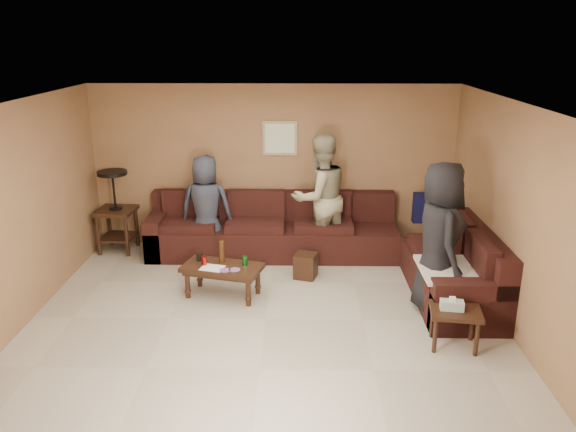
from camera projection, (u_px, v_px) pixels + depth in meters
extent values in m
plane|color=#B1A996|center=(265.00, 319.00, 6.58)|extent=(5.50, 5.50, 0.00)
cube|color=white|center=(263.00, 109.00, 5.83)|extent=(5.50, 5.00, 0.10)
cube|color=#936A45|center=(274.00, 167.00, 8.57)|extent=(5.50, 0.10, 2.50)
cube|color=#936A45|center=(243.00, 333.00, 3.82)|extent=(5.50, 0.10, 2.50)
cube|color=#936A45|center=(18.00, 217.00, 6.24)|extent=(0.10, 5.00, 2.50)
cube|color=#936A45|center=(514.00, 219.00, 6.15)|extent=(0.10, 5.00, 2.50)
cube|color=black|center=(273.00, 240.00, 8.46)|extent=(3.70, 0.90, 0.45)
cube|color=black|center=(274.00, 205.00, 8.64)|extent=(3.70, 0.24, 0.45)
cube|color=black|center=(158.00, 234.00, 8.46)|extent=(0.24, 0.90, 0.63)
cube|color=black|center=(451.00, 282.00, 7.05)|extent=(0.90, 2.00, 0.45)
cube|color=black|center=(481.00, 248.00, 6.90)|extent=(0.24, 2.00, 0.45)
cube|color=black|center=(472.00, 308.00, 6.18)|extent=(0.90, 0.24, 0.63)
cube|color=black|center=(428.00, 208.00, 8.26)|extent=(0.45, 0.14, 0.45)
cube|color=beige|center=(463.00, 270.00, 6.51)|extent=(1.00, 0.85, 0.04)
cube|color=#331C11|center=(222.00, 267.00, 7.06)|extent=(1.08, 0.73, 0.05)
cube|color=#331C11|center=(223.00, 271.00, 7.08)|extent=(1.00, 0.64, 0.05)
cylinder|color=#331C11|center=(188.00, 285.00, 7.07)|extent=(0.06, 0.06, 0.36)
cylinder|color=#331C11|center=(248.00, 292.00, 6.86)|extent=(0.06, 0.06, 0.36)
cylinder|color=#331C11|center=(200.00, 273.00, 7.40)|extent=(0.06, 0.06, 0.36)
cylinder|color=#331C11|center=(258.00, 280.00, 7.19)|extent=(0.06, 0.06, 0.36)
cylinder|color=maroon|center=(204.00, 261.00, 7.05)|extent=(0.07, 0.07, 0.12)
cylinder|color=#157A24|center=(245.00, 261.00, 7.05)|extent=(0.07, 0.07, 0.12)
cylinder|color=#38210C|center=(222.00, 252.00, 7.12)|extent=(0.07, 0.07, 0.28)
cylinder|color=black|center=(199.00, 257.00, 7.19)|extent=(0.08, 0.08, 0.11)
cube|color=white|center=(212.00, 268.00, 6.98)|extent=(0.33, 0.28, 0.00)
cylinder|color=#C8466E|center=(225.00, 270.00, 6.91)|extent=(0.14, 0.14, 0.01)
cylinder|color=#C8466E|center=(234.00, 270.00, 6.92)|extent=(0.14, 0.14, 0.01)
cube|color=#331C11|center=(116.00, 211.00, 8.49)|extent=(0.59, 0.59, 0.06)
cube|color=#331C11|center=(118.00, 237.00, 8.62)|extent=(0.52, 0.52, 0.03)
cylinder|color=#331C11|center=(98.00, 235.00, 8.40)|extent=(0.06, 0.06, 0.64)
cylinder|color=#331C11|center=(127.00, 236.00, 8.36)|extent=(0.06, 0.06, 0.64)
cylinder|color=#331C11|center=(110.00, 226.00, 8.82)|extent=(0.06, 0.06, 0.64)
cylinder|color=#331C11|center=(137.00, 226.00, 8.78)|extent=(0.06, 0.06, 0.64)
cylinder|color=black|center=(116.00, 208.00, 8.48)|extent=(0.20, 0.20, 0.03)
cylinder|color=black|center=(114.00, 190.00, 8.39)|extent=(0.03, 0.03, 0.53)
cylinder|color=black|center=(112.00, 173.00, 8.31)|extent=(0.44, 0.44, 0.06)
cube|color=#331C11|center=(456.00, 311.00, 5.90)|extent=(0.58, 0.50, 0.05)
cylinder|color=#331C11|center=(435.00, 335.00, 5.84)|extent=(0.05, 0.05, 0.41)
cylinder|color=#331C11|center=(477.00, 338.00, 5.78)|extent=(0.05, 0.05, 0.41)
cylinder|color=#331C11|center=(433.00, 320.00, 6.14)|extent=(0.05, 0.05, 0.41)
cylinder|color=#331C11|center=(472.00, 323.00, 6.08)|extent=(0.05, 0.05, 0.41)
cube|color=silver|center=(452.00, 305.00, 5.88)|extent=(0.25, 0.15, 0.10)
cube|color=white|center=(452.00, 299.00, 5.85)|extent=(0.06, 0.04, 0.05)
cube|color=#331C11|center=(306.00, 266.00, 7.67)|extent=(0.35, 0.35, 0.34)
cube|color=tan|center=(280.00, 138.00, 8.41)|extent=(0.52, 0.03, 0.52)
cube|color=white|center=(280.00, 138.00, 8.40)|extent=(0.44, 0.01, 0.44)
imported|color=#2A2E3B|center=(206.00, 207.00, 8.20)|extent=(0.78, 0.52, 1.55)
imported|color=#9A9373|center=(320.00, 197.00, 8.15)|extent=(1.13, 1.05, 1.85)
imported|color=black|center=(439.00, 238.00, 6.56)|extent=(0.63, 0.93, 1.82)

